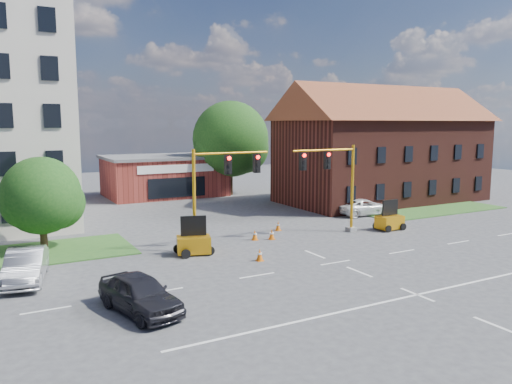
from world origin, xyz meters
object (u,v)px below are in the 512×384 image
Objects in this scene: pickup_white at (364,207)px; trailer_west at (194,243)px; signal_mast_west at (219,186)px; sedan_dark at (140,294)px; trailer_east at (390,221)px; signal_mast_east at (334,178)px.

trailer_west is at bearing 109.97° from pickup_white.
signal_mast_west is 1.33× the size of sedan_dark.
signal_mast_west is 3.80m from trailer_west.
sedan_dark is at bearing -162.14° from trailer_east.
trailer_west is at bearing -177.14° from signal_mast_east.
signal_mast_east is at bearing 0.00° from signal_mast_west.
trailer_east is at bearing 160.29° from pickup_white.
trailer_east is (4.48, -0.86, -3.26)m from signal_mast_east.
pickup_white is at bearing 33.19° from trailer_west.
sedan_dark is (-15.96, -8.07, -3.13)m from signal_mast_east.
sedan_dark is (-22.80, -12.70, 0.12)m from pickup_white.
signal_mast_east is at bearing 19.60° from trailer_west.
trailer_east is (13.20, -0.86, -3.26)m from signal_mast_west.
signal_mast_west and signal_mast_east have the same top height.
trailer_west reaches higher than sedan_dark.
pickup_white is (15.55, 4.63, -3.25)m from signal_mast_west.
pickup_white is 26.10m from sedan_dark.
signal_mast_west is at bearing 174.70° from trailer_east.
signal_mast_west is 8.71m from signal_mast_east.
signal_mast_east is 18.15m from sedan_dark.
trailer_west is 18.23m from pickup_white.
signal_mast_west is 11.29m from sedan_dark.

